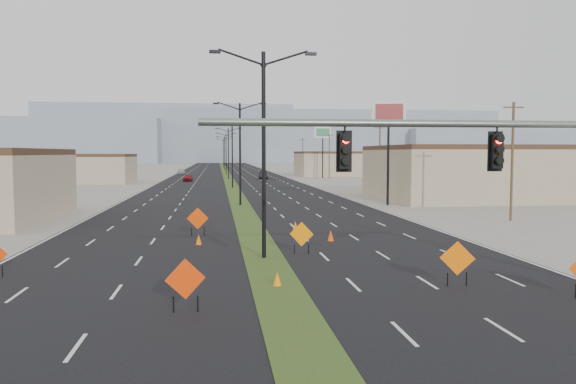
{
  "coord_description": "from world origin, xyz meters",
  "views": [
    {
      "loc": [
        -2.25,
        -15.13,
        5.17
      ],
      "look_at": [
        1.3,
        12.86,
        3.2
      ],
      "focal_mm": 35.0,
      "sensor_mm": 36.0,
      "label": 1
    }
  ],
  "objects": [
    {
      "name": "pole_sign_east_near",
      "position": [
        14.53,
        38.61,
        8.45
      ],
      "size": [
        3.36,
        0.98,
        10.3
      ],
      "rotation": [
        0.0,
        0.0,
        -0.19
      ],
      "color": "black",
      "rests_on": "ground"
    },
    {
      "name": "mesa_backdrop",
      "position": [
        -30.0,
        320.0,
        16.0
      ],
      "size": [
        140.0,
        50.0,
        32.0
      ],
      "primitive_type": "cube",
      "color": "#838FA2",
      "rests_on": "ground"
    },
    {
      "name": "streetlight_4",
      "position": [
        0.0,
        124.0,
        5.42
      ],
      "size": [
        5.15,
        0.24,
        10.02
      ],
      "color": "black",
      "rests_on": "ground"
    },
    {
      "name": "building_sw_far",
      "position": [
        -32.0,
        85.0,
        2.25
      ],
      "size": [
        30.0,
        14.0,
        4.5
      ],
      "primitive_type": "cube",
      "color": "tan",
      "rests_on": "ground"
    },
    {
      "name": "building_se_near",
      "position": [
        34.0,
        45.0,
        2.75
      ],
      "size": [
        36.0,
        18.0,
        5.5
      ],
      "primitive_type": "cube",
      "color": "tan",
      "rests_on": "ground"
    },
    {
      "name": "utility_pole_0",
      "position": [
        20.0,
        25.0,
        4.67
      ],
      "size": [
        1.6,
        0.2,
        9.0
      ],
      "color": "#4C3823",
      "rests_on": "ground"
    },
    {
      "name": "car_left",
      "position": [
        -7.52,
        87.93,
        0.63
      ],
      "size": [
        1.73,
        3.81,
        1.27
      ],
      "primitive_type": "imported",
      "rotation": [
        0.0,
        0.0,
        -0.06
      ],
      "color": "maroon",
      "rests_on": "ground"
    },
    {
      "name": "streetlight_6",
      "position": [
        0.0,
        180.0,
        5.42
      ],
      "size": [
        5.15,
        0.24,
        10.02
      ],
      "color": "black",
      "rests_on": "ground"
    },
    {
      "name": "streetlight_3",
      "position": [
        0.0,
        96.0,
        5.42
      ],
      "size": [
        5.15,
        0.24,
        10.02
      ],
      "color": "black",
      "rests_on": "ground"
    },
    {
      "name": "construction_sign_3",
      "position": [
        2.0,
        12.91,
        0.98
      ],
      "size": [
        1.16,
        0.54,
        1.66
      ],
      "rotation": [
        0.0,
        0.0,
        -0.42
      ],
      "color": "orange",
      "rests_on": "ground"
    },
    {
      "name": "streetlight_2",
      "position": [
        0.0,
        68.0,
        5.42
      ],
      "size": [
        5.15,
        0.24,
        10.02
      ],
      "color": "black",
      "rests_on": "ground"
    },
    {
      "name": "cone_0",
      "position": [
        0.03,
        6.14,
        0.29
      ],
      "size": [
        0.45,
        0.45,
        0.58
      ],
      "primitive_type": "cone",
      "rotation": [
        0.0,
        0.0,
        0.35
      ],
      "color": "orange",
      "rests_on": "ground"
    },
    {
      "name": "utility_pole_2",
      "position": [
        20.0,
        95.0,
        4.67
      ],
      "size": [
        1.6,
        0.2,
        9.0
      ],
      "color": "#4C3823",
      "rests_on": "ground"
    },
    {
      "name": "car_mid",
      "position": [
        6.89,
        95.64,
        0.78
      ],
      "size": [
        2.25,
        4.9,
        1.56
      ],
      "primitive_type": "imported",
      "rotation": [
        0.0,
        0.0,
        -0.13
      ],
      "color": "black",
      "rests_on": "ground"
    },
    {
      "name": "construction_sign_1",
      "position": [
        -3.3,
        3.0,
        1.05
      ],
      "size": [
        1.29,
        0.42,
        1.77
      ],
      "rotation": [
        0.0,
        0.0,
        0.29
      ],
      "color": "#E63504",
      "rests_on": "ground"
    },
    {
      "name": "utility_pole_3",
      "position": [
        20.0,
        130.0,
        4.67
      ],
      "size": [
        1.6,
        0.2,
        9.0
      ],
      "color": "#4C3823",
      "rests_on": "ground"
    },
    {
      "name": "road_surface",
      "position": [
        0.0,
        100.0,
        0.0
      ],
      "size": [
        25.0,
        400.0,
        0.02
      ],
      "primitive_type": "cube",
      "color": "black",
      "rests_on": "ground"
    },
    {
      "name": "cone_2",
      "position": [
        2.92,
        21.77,
        0.31
      ],
      "size": [
        0.38,
        0.38,
        0.61
      ],
      "primitive_type": "cone",
      "rotation": [
        0.0,
        0.0,
        0.02
      ],
      "color": "orange",
      "rests_on": "ground"
    },
    {
      "name": "construction_sign_2",
      "position": [
        -3.47,
        19.86,
        1.05
      ],
      "size": [
        1.34,
        0.18,
        1.78
      ],
      "rotation": [
        0.0,
        0.0,
        -0.11
      ],
      "color": "#D63C04",
      "rests_on": "ground"
    },
    {
      "name": "streetlight_0",
      "position": [
        0.0,
        12.0,
        5.42
      ],
      "size": [
        5.15,
        0.24,
        10.02
      ],
      "color": "black",
      "rests_on": "ground"
    },
    {
      "name": "mesa_center",
      "position": [
        40.0,
        300.0,
        14.0
      ],
      "size": [
        220.0,
        50.0,
        28.0
      ],
      "primitive_type": "cube",
      "color": "#838FA2",
      "rests_on": "ground"
    },
    {
      "name": "construction_sign_5",
      "position": [
        6.95,
        5.33,
        1.04
      ],
      "size": [
        1.26,
        0.51,
        1.77
      ],
      "rotation": [
        0.0,
        0.0,
        -0.36
      ],
      "color": "#FF6905",
      "rests_on": "ground"
    },
    {
      "name": "cone_1",
      "position": [
        4.33,
        16.9,
        0.32
      ],
      "size": [
        0.4,
        0.4,
        0.64
      ],
      "primitive_type": "cone",
      "rotation": [
        0.0,
        0.0,
        0.05
      ],
      "color": "#F24A05",
      "rests_on": "ground"
    },
    {
      "name": "signal_mast",
      "position": [
        8.56,
        2.0,
        4.79
      ],
      "size": [
        16.3,
        0.6,
        8.0
      ],
      "color": "slate",
      "rests_on": "ground"
    },
    {
      "name": "mesa_east",
      "position": [
        180.0,
        290.0,
        9.0
      ],
      "size": [
        160.0,
        50.0,
        18.0
      ],
      "primitive_type": "cube",
      "color": "#838FA2",
      "rests_on": "ground"
    },
    {
      "name": "ground",
      "position": [
        0.0,
        0.0,
        0.0
      ],
      "size": [
        600.0,
        600.0,
        0.0
      ],
      "primitive_type": "plane",
      "color": "gray",
      "rests_on": "ground"
    },
    {
      "name": "median_strip",
      "position": [
        0.0,
        100.0,
        0.0
      ],
      "size": [
        2.0,
        400.0,
        0.04
      ],
      "primitive_type": "cube",
      "color": "#2C4D1B",
      "rests_on": "ground"
    },
    {
      "name": "utility_pole_1",
      "position": [
        20.0,
        60.0,
        4.67
      ],
      "size": [
        1.6,
        0.2,
        9.0
      ],
      "color": "#4C3823",
      "rests_on": "ground"
    },
    {
      "name": "car_far",
      "position": [
        -10.76,
        121.34,
        0.64
      ],
      "size": [
        1.84,
        4.45,
        1.29
      ],
      "primitive_type": "imported",
      "rotation": [
        0.0,
        0.0,
        -0.01
      ],
      "color": "#A1A7AB",
      "rests_on": "ground"
    },
    {
      "name": "cone_3",
      "position": [
        -3.31,
        16.53,
        0.3
      ],
      "size": [
        0.47,
        0.47,
        0.6
      ],
      "primitive_type": "cone",
      "rotation": [
        0.0,
        0.0,
        -0.4
      ],
      "color": "#ED5C05",
      "rests_on": "ground"
    },
    {
      "name": "pole_sign_east_far",
      "position": [
        19.48,
        99.25,
        8.67
      ],
      "size": [
        3.45,
        0.64,
        10.54
      ],
      "rotation": [
        0.0,
        0.0,
        -0.08
      ],
      "color": "black",
      "rests_on": "ground"
    },
    {
      "name": "streetlight_1",
      "position": [
        0.0,
        40.0,
        5.42
      ],
      "size": [
        5.15,
        0.24,
        10.02
      ],
      "color": "black",
      "rests_on": "ground"
    },
    {
      "name": "building_se_far",
      "position": [
        38.0,
        110.0,
        2.5
      ],
      "size": [
        44.0,
        16.0,
        5.0
      ],
      "primitive_type": "cube",
      "color": "tan",
      "rests_on": "ground"
    },
    {
      "name": "streetlight_5",
      "position": [
        0.0,
        152.0,
        5.42
      ],
      "size": [
        5.15,
        0.24,
        10.02
      ],
      "color": "black",
      "rests_on": "ground"
    }
  ]
}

